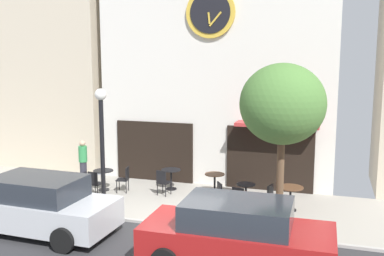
# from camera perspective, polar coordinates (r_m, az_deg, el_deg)

# --- Properties ---
(ground_plane) EXTENTS (27.64, 10.56, 0.13)m
(ground_plane) POSITION_cam_1_polar(r_m,az_deg,el_deg) (12.14, -3.64, -14.03)
(ground_plane) COLOR #9E998E
(clock_building) EXTENTS (8.89, 3.85, 11.32)m
(clock_building) POSITION_cam_1_polar(r_m,az_deg,el_deg) (17.51, 3.55, 12.64)
(clock_building) COLOR silver
(clock_building) RESTS_ON ground_plane
(neighbor_building_left) EXTENTS (6.77, 3.58, 14.63)m
(neighbor_building_left) POSITION_cam_1_polar(r_m,az_deg,el_deg) (21.66, -18.57, 15.37)
(neighbor_building_left) COLOR beige
(neighbor_building_left) RESTS_ON ground_plane
(street_lamp) EXTENTS (0.36, 0.36, 3.81)m
(street_lamp) POSITION_cam_1_polar(r_m,az_deg,el_deg) (14.02, -11.45, -2.66)
(street_lamp) COLOR black
(street_lamp) RESTS_ON ground_plane
(street_tree) EXTENTS (2.26, 2.04, 4.60)m
(street_tree) POSITION_cam_1_polar(r_m,az_deg,el_deg) (11.89, 11.54, 2.92)
(street_tree) COLOR brown
(street_tree) RESTS_ON ground_plane
(cafe_table_near_door) EXTENTS (0.72, 0.72, 0.74)m
(cafe_table_near_door) POSITION_cam_1_polar(r_m,az_deg,el_deg) (16.38, -11.31, -6.06)
(cafe_table_near_door) COLOR black
(cafe_table_near_door) RESTS_ON ground_plane
(cafe_table_rightmost) EXTENTS (0.69, 0.69, 0.74)m
(cafe_table_rightmost) POSITION_cam_1_polar(r_m,az_deg,el_deg) (16.18, -2.70, -6.10)
(cafe_table_rightmost) COLOR black
(cafe_table_rightmost) RESTS_ON ground_plane
(cafe_table_center_left) EXTENTS (0.70, 0.70, 0.74)m
(cafe_table_center_left) POSITION_cam_1_polar(r_m,az_deg,el_deg) (15.62, 2.93, -6.67)
(cafe_table_center_left) COLOR black
(cafe_table_center_left) RESTS_ON ground_plane
(cafe_table_center) EXTENTS (0.60, 0.60, 0.76)m
(cafe_table_center) POSITION_cam_1_polar(r_m,az_deg,el_deg) (14.42, 6.93, -8.15)
(cafe_table_center) COLOR black
(cafe_table_center) RESTS_ON ground_plane
(cafe_table_center_right) EXTENTS (0.79, 0.79, 0.76)m
(cafe_table_center_right) POSITION_cam_1_polar(r_m,az_deg,el_deg) (14.30, 12.53, -8.14)
(cafe_table_center_right) COLOR black
(cafe_table_center_right) RESTS_ON ground_plane
(cafe_chair_under_awning) EXTENTS (0.55, 0.55, 0.90)m
(cafe_chair_under_awning) POSITION_cam_1_polar(r_m,az_deg,el_deg) (14.01, 3.94, -8.46)
(cafe_chair_under_awning) COLOR black
(cafe_chair_under_awning) RESTS_ON ground_plane
(cafe_chair_facing_street) EXTENTS (0.47, 0.47, 0.90)m
(cafe_chair_facing_street) POSITION_cam_1_polar(r_m,az_deg,el_deg) (15.48, -3.78, -6.77)
(cafe_chair_facing_street) COLOR black
(cafe_chair_facing_street) RESTS_ON ground_plane
(cafe_chair_mid_row) EXTENTS (0.47, 0.47, 0.90)m
(cafe_chair_mid_row) POSITION_cam_1_polar(r_m,az_deg,el_deg) (16.03, -8.64, -6.31)
(cafe_chair_mid_row) COLOR black
(cafe_chair_mid_row) RESTS_ON ground_plane
(cafe_chair_corner) EXTENTS (0.44, 0.44, 0.90)m
(cafe_chair_corner) POSITION_cam_1_polar(r_m,az_deg,el_deg) (15.65, -12.41, -6.79)
(cafe_chair_corner) COLOR black
(cafe_chair_corner) RESTS_ON ground_plane
(cafe_chair_curbside) EXTENTS (0.50, 0.50, 0.90)m
(cafe_chair_curbside) POSITION_cam_1_polar(r_m,az_deg,el_deg) (13.96, 9.64, -8.63)
(cafe_chair_curbside) COLOR black
(cafe_chair_curbside) RESTS_ON ground_plane
(cafe_chair_by_entrance) EXTENTS (0.47, 0.47, 0.90)m
(cafe_chair_by_entrance) POSITION_cam_1_polar(r_m,az_deg,el_deg) (13.59, 6.06, -9.04)
(cafe_chair_by_entrance) COLOR black
(cafe_chair_by_entrance) RESTS_ON ground_plane
(pedestrian_green) EXTENTS (0.45, 0.45, 1.67)m
(pedestrian_green) POSITION_cam_1_polar(r_m,az_deg,el_deg) (17.32, -13.82, -4.18)
(pedestrian_green) COLOR #2D2D38
(pedestrian_green) RESTS_ON ground_plane
(parked_car_silver) EXTENTS (4.35, 2.11, 1.55)m
(parked_car_silver) POSITION_cam_1_polar(r_m,az_deg,el_deg) (12.94, -19.17, -9.34)
(parked_car_silver) COLOR #B7BABF
(parked_car_silver) RESTS_ON ground_plane
(parked_car_red) EXTENTS (4.33, 2.07, 1.55)m
(parked_car_red) POSITION_cam_1_polar(r_m,az_deg,el_deg) (10.39, 5.81, -13.44)
(parked_car_red) COLOR maroon
(parked_car_red) RESTS_ON ground_plane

